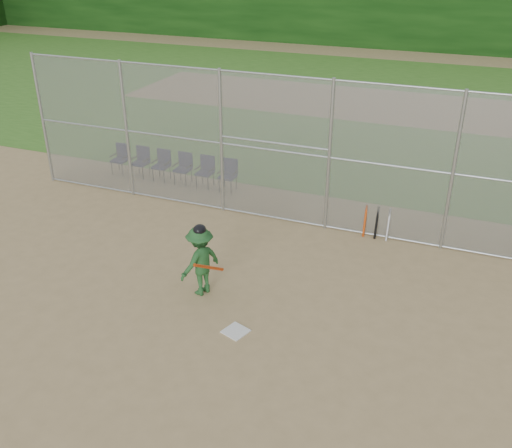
% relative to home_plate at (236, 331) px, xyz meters
% --- Properties ---
extents(ground, '(100.00, 100.00, 0.00)m').
position_rel_home_plate_xyz_m(ground, '(-0.57, 0.02, -0.01)').
color(ground, tan).
rests_on(ground, ground).
extents(grass_strip, '(100.00, 100.00, 0.00)m').
position_rel_home_plate_xyz_m(grass_strip, '(-0.57, 18.02, -0.00)').
color(grass_strip, '#376A20').
rests_on(grass_strip, ground).
extents(dirt_patch_far, '(24.00, 24.00, 0.00)m').
position_rel_home_plate_xyz_m(dirt_patch_far, '(-0.57, 18.02, -0.00)').
color(dirt_patch_far, '#A5845C').
rests_on(dirt_patch_far, ground).
extents(backstop_fence, '(16.09, 0.09, 4.00)m').
position_rel_home_plate_xyz_m(backstop_fence, '(-0.57, 5.02, 2.06)').
color(backstop_fence, gray).
rests_on(backstop_fence, ground).
extents(home_plate, '(0.56, 0.56, 0.02)m').
position_rel_home_plate_xyz_m(home_plate, '(0.00, 0.00, 0.00)').
color(home_plate, silver).
rests_on(home_plate, ground).
extents(batter_at_plate, '(1.05, 1.35, 1.67)m').
position_rel_home_plate_xyz_m(batter_at_plate, '(-1.25, 1.02, 0.80)').
color(batter_at_plate, '#205124').
rests_on(batter_at_plate, ground).
extents(spare_bats, '(0.66, 0.28, 0.85)m').
position_rel_home_plate_xyz_m(spare_bats, '(1.79, 4.98, 0.41)').
color(spare_bats, '#D84C14').
rests_on(spare_bats, ground).
extents(chair_0, '(0.54, 0.52, 0.96)m').
position_rel_home_plate_xyz_m(chair_0, '(-6.89, 6.36, 0.47)').
color(chair_0, '#0E0F36').
rests_on(chair_0, ground).
extents(chair_1, '(0.54, 0.52, 0.96)m').
position_rel_home_plate_xyz_m(chair_1, '(-6.12, 6.36, 0.47)').
color(chair_1, '#0E0F36').
rests_on(chair_1, ground).
extents(chair_2, '(0.54, 0.52, 0.96)m').
position_rel_home_plate_xyz_m(chair_2, '(-5.34, 6.36, 0.47)').
color(chair_2, '#0E0F36').
rests_on(chair_2, ground).
extents(chair_3, '(0.54, 0.52, 0.96)m').
position_rel_home_plate_xyz_m(chair_3, '(-4.57, 6.36, 0.47)').
color(chair_3, '#0E0F36').
rests_on(chair_3, ground).
extents(chair_4, '(0.54, 0.52, 0.96)m').
position_rel_home_plate_xyz_m(chair_4, '(-3.80, 6.36, 0.47)').
color(chair_4, '#0E0F36').
rests_on(chair_4, ground).
extents(chair_5, '(0.54, 0.52, 0.96)m').
position_rel_home_plate_xyz_m(chair_5, '(-3.03, 6.36, 0.47)').
color(chair_5, '#0E0F36').
rests_on(chair_5, ground).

